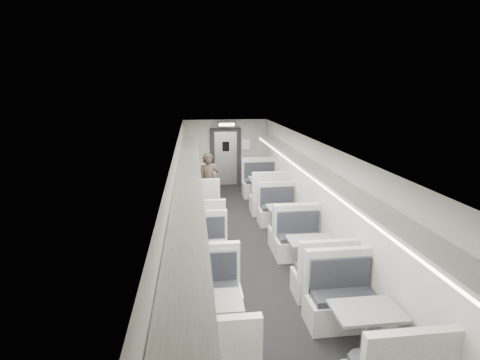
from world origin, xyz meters
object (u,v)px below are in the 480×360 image
object	(u,v)px
passenger	(209,182)
exit_sign	(227,124)
booth_right_b	(284,220)
vestibule_door	(226,157)
booth_left_c	(205,263)
booth_right_d	(365,334)
booth_left_d	(210,324)
booth_left_b	(202,217)
booth_right_c	(310,256)
booth_left_a	(200,196)
booth_right_a	(265,191)

from	to	relation	value
passenger	exit_sign	size ratio (longest dim) A/B	2.70
booth_right_b	vestibule_door	bearing A→B (deg)	101.46
booth_left_c	passenger	world-z (taller)	passenger
exit_sign	booth_right_d	bearing A→B (deg)	-83.55
booth_left_d	booth_right_d	world-z (taller)	booth_right_d
booth_left_b	passenger	bearing A→B (deg)	81.57
booth_right_b	booth_right_c	world-z (taller)	booth_right_c
booth_left_a	booth_right_c	world-z (taller)	booth_left_a
booth_left_c	booth_right_b	xyz separation A→B (m)	(2.00, 2.03, 0.01)
booth_right_a	booth_right_b	bearing A→B (deg)	-90.00
booth_left_c	exit_sign	world-z (taller)	exit_sign
booth_right_a	booth_left_c	bearing A→B (deg)	-113.78
booth_left_b	vestibule_door	size ratio (longest dim) A/B	0.99
booth_right_d	booth_left_b	bearing A→B (deg)	112.40
booth_right_d	vestibule_door	bearing A→B (deg)	96.12
booth_right_a	booth_right_d	world-z (taller)	booth_right_a
booth_left_d	booth_right_b	bearing A→B (deg)	63.01
booth_left_c	booth_right_c	bearing A→B (deg)	-0.10
booth_left_d	exit_sign	bearing A→B (deg)	83.19
passenger	vestibule_door	bearing A→B (deg)	69.02
booth_left_d	booth_left_c	bearing A→B (deg)	90.00
booth_left_c	passenger	distance (m)	4.27
passenger	vestibule_door	distance (m)	2.83
booth_left_a	passenger	world-z (taller)	passenger
booth_left_d	booth_right_a	xyz separation A→B (m)	(2.00, 6.44, 0.04)
booth_right_b	exit_sign	world-z (taller)	exit_sign
booth_left_a	booth_left_c	bearing A→B (deg)	-90.00
booth_right_a	passenger	xyz separation A→B (m)	(-1.74, -0.30, 0.42)
booth_left_b	booth_right_b	distance (m)	2.05
booth_left_b	booth_right_b	bearing A→B (deg)	-12.89
booth_right_a	vestibule_door	world-z (taller)	vestibule_door
exit_sign	booth_left_d	bearing A→B (deg)	-96.81
vestibule_door	booth_right_d	bearing A→B (deg)	-83.88
booth_left_c	booth_left_d	world-z (taller)	booth_left_d
vestibule_door	booth_right_c	bearing A→B (deg)	-81.83
booth_right_c	vestibule_door	xyz separation A→B (m)	(-1.00, 6.96, 0.67)
booth_left_a	booth_left_b	xyz separation A→B (m)	(0.00, -1.86, -0.01)
booth_right_a	booth_right_b	world-z (taller)	booth_right_a
booth_left_d	booth_right_b	distance (m)	4.41
booth_left_d	booth_right_c	size ratio (longest dim) A/B	1.04
booth_left_c	booth_right_b	bearing A→B (deg)	45.38
booth_right_b	booth_left_c	bearing A→B (deg)	-134.62
passenger	booth_left_c	bearing A→B (deg)	-99.26
exit_sign	booth_right_b	bearing A→B (deg)	-77.32
booth_left_b	booth_right_d	size ratio (longest dim) A/B	0.97
booth_left_a	passenger	size ratio (longest dim) A/B	1.26
vestibule_door	passenger	bearing A→B (deg)	-105.22
booth_left_c	booth_right_a	size ratio (longest dim) A/B	0.85
booth_left_a	booth_right_a	distance (m)	2.01
booth_left_d	vestibule_door	world-z (taller)	vestibule_door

